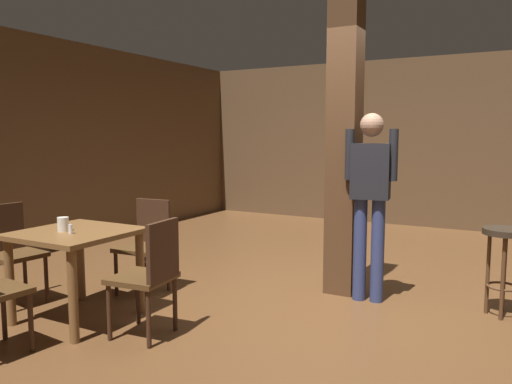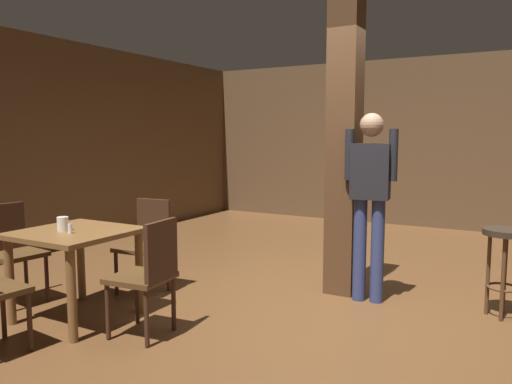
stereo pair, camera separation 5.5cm
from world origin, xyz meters
The scene contains 12 objects.
ground_plane centered at (0.00, 0.00, 0.00)m, with size 10.80×10.80×0.00m, color brown.
wall_back centered at (0.00, 4.50, 1.40)m, with size 8.00×0.10×2.80m, color brown.
wall_left centered at (-4.00, 0.00, 1.40)m, with size 0.10×9.00×2.80m, color brown.
pillar centered at (0.02, 0.44, 1.40)m, with size 0.28×0.28×2.80m, color #4C301C.
dining_table centered at (-1.66, -1.31, 0.61)m, with size 0.86×0.86×0.75m.
chair_east centered at (-0.87, -1.32, 0.51)m, with size 0.46×0.46×0.89m.
chair_north centered at (-1.64, -0.48, 0.51)m, with size 0.45×0.45×0.89m.
chair_west centered at (-2.51, -1.31, 0.51)m, with size 0.46×0.46×0.89m.
napkin_cup centered at (-1.73, -1.37, 0.80)m, with size 0.09×0.09×0.12m, color silver.
salt_shaker centered at (-1.59, -1.42, 0.78)m, with size 0.03×0.03×0.08m, color silver.
standing_person centered at (0.32, 0.30, 1.00)m, with size 0.47×0.24×1.72m.
bar_stool_near centered at (1.44, 0.46, 0.57)m, with size 0.37×0.37×0.75m.
Camera 2 is at (1.62, -4.10, 1.52)m, focal length 35.00 mm.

